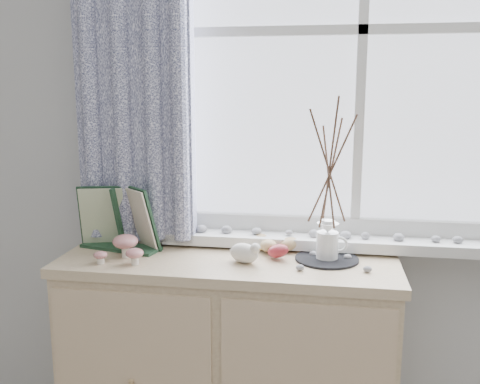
{
  "coord_description": "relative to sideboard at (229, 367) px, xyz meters",
  "views": [
    {
      "loc": [
        0.19,
        -0.04,
        1.45
      ],
      "look_at": [
        -0.1,
        1.7,
        1.1
      ],
      "focal_mm": 40.0,
      "sensor_mm": 36.0,
      "label": 1
    }
  ],
  "objects": [
    {
      "name": "botanical_book",
      "position": [
        -0.42,
        0.02,
        0.55
      ],
      "size": [
        0.38,
        0.21,
        0.25
      ],
      "primitive_type": null,
      "rotation": [
        0.0,
        0.0,
        -0.23
      ],
      "color": "#1B3924",
      "rests_on": "sideboard"
    },
    {
      "name": "songbird_figurine",
      "position": [
        0.06,
        -0.04,
        0.46
      ],
      "size": [
        0.16,
        0.12,
        0.08
      ],
      "primitive_type": null,
      "rotation": [
        0.0,
        0.0,
        -0.42
      ],
      "color": "white",
      "rests_on": "sideboard"
    },
    {
      "name": "sideboard_pebbles",
      "position": [
        0.33,
        0.01,
        0.43
      ],
      "size": [
        0.33,
        0.23,
        0.02
      ],
      "color": "gray",
      "rests_on": "sideboard"
    },
    {
      "name": "toadstool_cluster",
      "position": [
        -0.36,
        -0.08,
        0.47
      ],
      "size": [
        0.17,
        0.15,
        0.08
      ],
      "color": "silver",
      "rests_on": "sideboard"
    },
    {
      "name": "crocheted_doily",
      "position": [
        0.35,
        0.03,
        0.43
      ],
      "size": [
        0.22,
        0.22,
        0.01
      ],
      "primitive_type": "cylinder",
      "color": "black",
      "rests_on": "sideboard"
    },
    {
      "name": "sideboard",
      "position": [
        0.0,
        0.0,
        0.0
      ],
      "size": [
        1.2,
        0.45,
        0.85
      ],
      "color": "beige",
      "rests_on": "ground"
    },
    {
      "name": "wooden_eggs",
      "position": [
        0.15,
        0.08,
        0.45
      ],
      "size": [
        0.17,
        0.18,
        0.08
      ],
      "color": "tan",
      "rests_on": "sideboard"
    },
    {
      "name": "twig_pitcher",
      "position": [
        0.35,
        0.03,
        0.76
      ],
      "size": [
        0.21,
        0.21,
        0.58
      ],
      "rotation": [
        0.0,
        0.0,
        0.03
      ],
      "color": "white",
      "rests_on": "crocheted_doily"
    }
  ]
}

